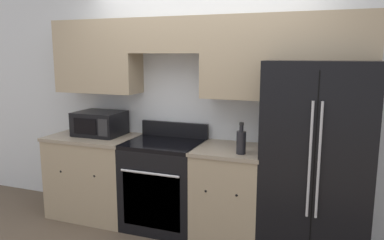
# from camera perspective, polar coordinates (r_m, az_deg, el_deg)

# --- Properties ---
(wall_back) EXTENTS (8.00, 0.39, 2.60)m
(wall_back) POSITION_cam_1_polar(r_m,az_deg,el_deg) (3.88, 1.69, 5.33)
(wall_back) COLOR silver
(wall_back) RESTS_ON ground_plane
(lower_cabinets_left) EXTENTS (0.96, 0.64, 0.91)m
(lower_cabinets_left) POSITION_cam_1_polar(r_m,az_deg,el_deg) (4.38, -14.53, -8.15)
(lower_cabinets_left) COLOR tan
(lower_cabinets_left) RESTS_ON ground_plane
(lower_cabinets_right) EXTENTS (0.66, 0.64, 0.91)m
(lower_cabinets_right) POSITION_cam_1_polar(r_m,az_deg,el_deg) (3.75, 5.76, -11.05)
(lower_cabinets_right) COLOR tan
(lower_cabinets_right) RESTS_ON ground_plane
(oven_range) EXTENTS (0.77, 0.65, 1.07)m
(oven_range) POSITION_cam_1_polar(r_m,az_deg,el_deg) (3.97, -4.25, -9.72)
(oven_range) COLOR black
(oven_range) RESTS_ON ground_plane
(refrigerator) EXTENTS (0.92, 0.75, 1.75)m
(refrigerator) POSITION_cam_1_polar(r_m,az_deg,el_deg) (3.56, 18.38, -5.62)
(refrigerator) COLOR black
(refrigerator) RESTS_ON ground_plane
(microwave) EXTENTS (0.51, 0.42, 0.26)m
(microwave) POSITION_cam_1_polar(r_m,az_deg,el_deg) (4.27, -13.87, -0.49)
(microwave) COLOR black
(microwave) RESTS_ON lower_cabinets_left
(bottle) EXTENTS (0.09, 0.09, 0.29)m
(bottle) POSITION_cam_1_polar(r_m,az_deg,el_deg) (3.40, 7.50, -3.27)
(bottle) COLOR black
(bottle) RESTS_ON lower_cabinets_right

